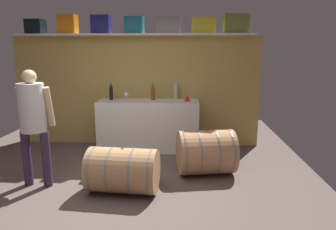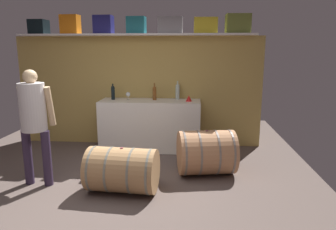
# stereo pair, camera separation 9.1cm
# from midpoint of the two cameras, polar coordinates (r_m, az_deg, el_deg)

# --- Properties ---
(ground_plane) EXTENTS (5.86, 8.09, 0.02)m
(ground_plane) POSITION_cam_midpoint_polar(r_m,az_deg,el_deg) (4.55, -9.92, -11.99)
(ground_plane) COLOR brown
(back_wall_panel) EXTENTS (4.66, 0.10, 2.07)m
(back_wall_panel) POSITION_cam_midpoint_polar(r_m,az_deg,el_deg) (6.01, -6.27, 4.35)
(back_wall_panel) COLOR tan
(back_wall_panel) RESTS_ON ground
(high_shelf_board) EXTENTS (4.29, 0.40, 0.03)m
(high_shelf_board) POSITION_cam_midpoint_polar(r_m,az_deg,el_deg) (5.82, -6.76, 14.44)
(high_shelf_board) COLOR silver
(high_shelf_board) RESTS_ON back_wall_panel
(toolcase_black) EXTENTS (0.30, 0.30, 0.26)m
(toolcase_black) POSITION_cam_midpoint_polar(r_m,az_deg,el_deg) (6.40, -23.54, 14.65)
(toolcase_black) COLOR black
(toolcase_black) RESTS_ON high_shelf_board
(toolcase_orange) EXTENTS (0.33, 0.24, 0.34)m
(toolcase_orange) POSITION_cam_midpoint_polar(r_m,az_deg,el_deg) (6.16, -18.37, 15.54)
(toolcase_orange) COLOR orange
(toolcase_orange) RESTS_ON high_shelf_board
(toolcase_navy) EXTENTS (0.34, 0.25, 0.33)m
(toolcase_navy) POSITION_cam_midpoint_polar(r_m,az_deg,el_deg) (5.96, -12.60, 15.91)
(toolcase_navy) COLOR navy
(toolcase_navy) RESTS_ON high_shelf_board
(toolcase_teal) EXTENTS (0.34, 0.23, 0.30)m
(toolcase_teal) POSITION_cam_midpoint_polar(r_m,az_deg,el_deg) (5.82, -6.66, 16.08)
(toolcase_teal) COLOR #1F717E
(toolcase_teal) RESTS_ON high_shelf_board
(toolcase_grey) EXTENTS (0.44, 0.30, 0.29)m
(toolcase_grey) POSITION_cam_midpoint_polar(r_m,az_deg,el_deg) (5.75, -0.35, 16.17)
(toolcase_grey) COLOR gray
(toolcase_grey) RESTS_ON high_shelf_board
(toolcase_yellow) EXTENTS (0.41, 0.24, 0.27)m
(toolcase_yellow) POSITION_cam_midpoint_polar(r_m,az_deg,el_deg) (5.74, 6.11, 16.03)
(toolcase_yellow) COLOR yellow
(toolcase_yellow) RESTS_ON high_shelf_board
(toolcase_olive) EXTENTS (0.43, 0.31, 0.33)m
(toolcase_olive) POSITION_cam_midpoint_polar(r_m,az_deg,el_deg) (5.79, 11.89, 16.07)
(toolcase_olive) COLOR olive
(toolcase_olive) RESTS_ON high_shelf_board
(work_cabinet) EXTENTS (1.82, 0.59, 0.91)m
(work_cabinet) POSITION_cam_midpoint_polar(r_m,az_deg,el_deg) (5.73, -4.01, -1.85)
(work_cabinet) COLOR white
(work_cabinet) RESTS_ON ground
(wine_bottle_dark) EXTENTS (0.07, 0.07, 0.29)m
(wine_bottle_dark) POSITION_cam_midpoint_polar(r_m,az_deg,el_deg) (5.80, -10.86, 4.09)
(wine_bottle_dark) COLOR black
(wine_bottle_dark) RESTS_ON work_cabinet
(wine_bottle_amber) EXTENTS (0.07, 0.07, 0.31)m
(wine_bottle_amber) POSITION_cam_midpoint_polar(r_m,az_deg,el_deg) (5.69, -3.27, 4.10)
(wine_bottle_amber) COLOR brown
(wine_bottle_amber) RESTS_ON work_cabinet
(wine_bottle_clear) EXTENTS (0.08, 0.08, 0.34)m
(wine_bottle_clear) POSITION_cam_midpoint_polar(r_m,az_deg,el_deg) (5.78, 0.99, 4.41)
(wine_bottle_clear) COLOR #B5C4B7
(wine_bottle_clear) RESTS_ON work_cabinet
(wine_glass) EXTENTS (0.08, 0.08, 0.15)m
(wine_glass) POSITION_cam_midpoint_polar(r_m,az_deg,el_deg) (5.72, -8.12, 3.71)
(wine_glass) COLOR white
(wine_glass) RESTS_ON work_cabinet
(red_funnel) EXTENTS (0.11, 0.11, 0.11)m
(red_funnel) POSITION_cam_midpoint_polar(r_m,az_deg,el_deg) (5.55, 3.10, 3.09)
(red_funnel) COLOR red
(red_funnel) RESTS_ON work_cabinet
(wine_barrel_near) EXTENTS (0.92, 0.78, 0.67)m
(wine_barrel_near) POSITION_cam_midpoint_polar(r_m,az_deg,el_deg) (4.66, 6.42, -6.78)
(wine_barrel_near) COLOR tan
(wine_barrel_near) RESTS_ON ground
(wine_barrel_far) EXTENTS (0.93, 0.65, 0.60)m
(wine_barrel_far) POSITION_cam_midpoint_polar(r_m,az_deg,el_deg) (4.11, -8.92, -10.01)
(wine_barrel_far) COLOR tan
(wine_barrel_far) RESTS_ON ground
(winemaker_pouring) EXTENTS (0.47, 0.38, 1.57)m
(winemaker_pouring) POSITION_cam_midpoint_polar(r_m,az_deg,el_deg) (4.44, -24.12, -0.22)
(winemaker_pouring) COLOR #34273F
(winemaker_pouring) RESTS_ON ground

